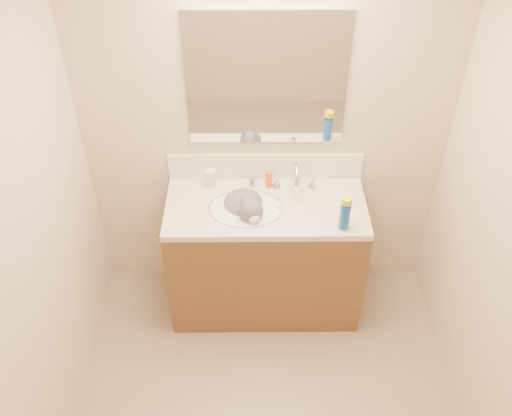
{
  "coord_description": "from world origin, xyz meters",
  "views": [
    {
      "loc": [
        -0.08,
        -1.62,
        3.04
      ],
      "look_at": [
        -0.06,
        0.92,
        0.88
      ],
      "focal_mm": 40.0,
      "sensor_mm": 36.0,
      "label": 1
    }
  ],
  "objects_px": {
    "cat": "(245,209)",
    "basin": "(246,217)",
    "silver_jar": "(253,182)",
    "amber_bottle": "(269,179)",
    "pill_bottle": "(210,178)",
    "vanity_cabinet": "(265,258)",
    "faucet": "(295,179)",
    "spray_can": "(345,217)"
  },
  "relations": [
    {
      "from": "vanity_cabinet",
      "to": "amber_bottle",
      "type": "bearing_deg",
      "value": 83.49
    },
    {
      "from": "pill_bottle",
      "to": "silver_jar",
      "type": "height_order",
      "value": "pill_bottle"
    },
    {
      "from": "cat",
      "to": "amber_bottle",
      "type": "distance_m",
      "value": 0.25
    },
    {
      "from": "vanity_cabinet",
      "to": "silver_jar",
      "type": "distance_m",
      "value": 0.52
    },
    {
      "from": "faucet",
      "to": "cat",
      "type": "distance_m",
      "value": 0.35
    },
    {
      "from": "faucet",
      "to": "silver_jar",
      "type": "height_order",
      "value": "faucet"
    },
    {
      "from": "vanity_cabinet",
      "to": "amber_bottle",
      "type": "xyz_separation_m",
      "value": [
        0.02,
        0.18,
        0.5
      ]
    },
    {
      "from": "basin",
      "to": "cat",
      "type": "height_order",
      "value": "cat"
    },
    {
      "from": "vanity_cabinet",
      "to": "amber_bottle",
      "type": "relative_size",
      "value": 11.2
    },
    {
      "from": "faucet",
      "to": "spray_can",
      "type": "height_order",
      "value": "faucet"
    },
    {
      "from": "basin",
      "to": "pill_bottle",
      "type": "xyz_separation_m",
      "value": [
        -0.22,
        0.22,
        0.13
      ]
    },
    {
      "from": "cat",
      "to": "basin",
      "type": "bearing_deg",
      "value": -99.6
    },
    {
      "from": "pill_bottle",
      "to": "amber_bottle",
      "type": "relative_size",
      "value": 1.07
    },
    {
      "from": "silver_jar",
      "to": "amber_bottle",
      "type": "height_order",
      "value": "amber_bottle"
    },
    {
      "from": "basin",
      "to": "faucet",
      "type": "xyz_separation_m",
      "value": [
        0.3,
        0.17,
        0.16
      ]
    },
    {
      "from": "silver_jar",
      "to": "spray_can",
      "type": "bearing_deg",
      "value": -37.23
    },
    {
      "from": "basin",
      "to": "cat",
      "type": "xyz_separation_m",
      "value": [
        -0.01,
        0.03,
        0.04
      ]
    },
    {
      "from": "faucet",
      "to": "spray_can",
      "type": "relative_size",
      "value": 1.74
    },
    {
      "from": "faucet",
      "to": "amber_bottle",
      "type": "relative_size",
      "value": 2.61
    },
    {
      "from": "basin",
      "to": "silver_jar",
      "type": "relative_size",
      "value": 7.54
    },
    {
      "from": "amber_bottle",
      "to": "vanity_cabinet",
      "type": "bearing_deg",
      "value": -96.51
    },
    {
      "from": "vanity_cabinet",
      "to": "silver_jar",
      "type": "height_order",
      "value": "silver_jar"
    },
    {
      "from": "vanity_cabinet",
      "to": "cat",
      "type": "distance_m",
      "value": 0.43
    },
    {
      "from": "silver_jar",
      "to": "spray_can",
      "type": "relative_size",
      "value": 0.37
    },
    {
      "from": "basin",
      "to": "silver_jar",
      "type": "xyz_separation_m",
      "value": [
        0.04,
        0.22,
        0.1
      ]
    },
    {
      "from": "basin",
      "to": "faucet",
      "type": "height_order",
      "value": "faucet"
    },
    {
      "from": "vanity_cabinet",
      "to": "amber_bottle",
      "type": "height_order",
      "value": "amber_bottle"
    },
    {
      "from": "cat",
      "to": "spray_can",
      "type": "height_order",
      "value": "spray_can"
    },
    {
      "from": "cat",
      "to": "silver_jar",
      "type": "height_order",
      "value": "cat"
    },
    {
      "from": "vanity_cabinet",
      "to": "basin",
      "type": "xyz_separation_m",
      "value": [
        -0.12,
        -0.03,
        0.38
      ]
    },
    {
      "from": "amber_bottle",
      "to": "spray_can",
      "type": "relative_size",
      "value": 0.67
    },
    {
      "from": "cat",
      "to": "pill_bottle",
      "type": "height_order",
      "value": "cat"
    },
    {
      "from": "silver_jar",
      "to": "spray_can",
      "type": "height_order",
      "value": "spray_can"
    },
    {
      "from": "vanity_cabinet",
      "to": "basin",
      "type": "distance_m",
      "value": 0.4
    },
    {
      "from": "pill_bottle",
      "to": "silver_jar",
      "type": "bearing_deg",
      "value": -1.18
    },
    {
      "from": "vanity_cabinet",
      "to": "faucet",
      "type": "bearing_deg",
      "value": 37.29
    },
    {
      "from": "basin",
      "to": "cat",
      "type": "bearing_deg",
      "value": 99.33
    },
    {
      "from": "basin",
      "to": "spray_can",
      "type": "distance_m",
      "value": 0.6
    },
    {
      "from": "silver_jar",
      "to": "amber_bottle",
      "type": "xyz_separation_m",
      "value": [
        0.1,
        -0.01,
        0.02
      ]
    },
    {
      "from": "silver_jar",
      "to": "amber_bottle",
      "type": "distance_m",
      "value": 0.1
    },
    {
      "from": "vanity_cabinet",
      "to": "faucet",
      "type": "xyz_separation_m",
      "value": [
        0.18,
        0.14,
        0.54
      ]
    },
    {
      "from": "faucet",
      "to": "pill_bottle",
      "type": "xyz_separation_m",
      "value": [
        -0.52,
        0.06,
        -0.03
      ]
    }
  ]
}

